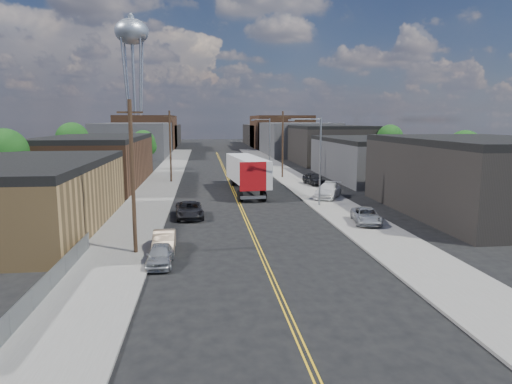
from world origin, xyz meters
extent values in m
plane|color=black|center=(0.00, 60.00, 0.00)|extent=(260.00, 260.00, 0.00)
cube|color=gold|center=(0.00, 45.00, 0.01)|extent=(0.32, 120.00, 0.01)
cube|color=slate|center=(-9.50, 45.00, 0.07)|extent=(5.00, 140.00, 0.15)
cube|color=slate|center=(9.50, 45.00, 0.07)|extent=(5.00, 140.00, 0.15)
cube|color=olive|center=(-18.00, 18.00, 2.50)|extent=(12.00, 22.00, 5.00)
cube|color=black|center=(-18.00, 18.00, 5.30)|extent=(12.00, 22.00, 0.60)
cube|color=#492D1D|center=(-18.00, 44.00, 3.00)|extent=(12.00, 26.00, 6.00)
cube|color=black|center=(-18.00, 44.00, 6.30)|extent=(12.00, 26.00, 0.60)
cube|color=black|center=(22.00, 20.00, 3.25)|extent=(14.00, 22.00, 6.50)
cube|color=black|center=(22.00, 20.00, 6.80)|extent=(14.00, 22.00, 0.60)
cube|color=navy|center=(15.20, 20.00, 3.60)|extent=(0.30, 20.00, 0.80)
cube|color=#363639|center=(22.00, 46.00, 2.75)|extent=(14.00, 24.00, 5.50)
cube|color=black|center=(22.00, 46.00, 5.80)|extent=(14.00, 24.00, 0.60)
cube|color=black|center=(22.00, 72.00, 3.50)|extent=(14.00, 22.00, 7.00)
cube|color=black|center=(22.00, 72.00, 7.30)|extent=(14.00, 22.00, 0.60)
cube|color=#363639|center=(-20.00, 95.00, 4.00)|extent=(16.00, 30.00, 8.00)
cube|color=#363639|center=(20.00, 95.00, 4.00)|extent=(16.00, 30.00, 8.00)
cube|color=#492D1D|center=(-20.00, 120.00, 5.00)|extent=(16.00, 26.00, 10.00)
cube|color=#492D1D|center=(20.00, 120.00, 5.00)|extent=(16.00, 26.00, 10.00)
cube|color=black|center=(-20.00, 140.00, 3.50)|extent=(16.00, 40.00, 7.00)
cube|color=black|center=(20.00, 140.00, 3.50)|extent=(16.00, 40.00, 7.00)
cylinder|color=gray|center=(-22.00, 110.00, 15.00)|extent=(0.80, 0.80, 30.00)
cylinder|color=gray|center=(-23.76, 108.24, 15.00)|extent=(1.94, 1.94, 29.98)
cylinder|color=gray|center=(-20.24, 108.24, 15.00)|extent=(1.94, 1.94, 29.98)
cylinder|color=gray|center=(-23.76, 111.76, 15.00)|extent=(1.94, 1.94, 29.98)
cylinder|color=gray|center=(-20.24, 111.76, 15.00)|extent=(1.94, 1.94, 29.98)
ellipsoid|color=#9EA8B2|center=(-22.00, 110.00, 32.00)|extent=(9.00, 9.00, 6.75)
cylinder|color=#9EA8B2|center=(-22.00, 110.00, 35.60)|extent=(1.60, 1.60, 1.20)
cone|color=#9EA8B2|center=(-22.00, 110.00, 36.50)|extent=(1.80, 1.80, 0.80)
cylinder|color=gray|center=(8.00, 25.00, 4.50)|extent=(0.18, 0.18, 9.00)
cylinder|color=gray|center=(6.50, 25.00, 8.80)|extent=(3.00, 0.12, 0.12)
cube|color=gray|center=(5.00, 25.00, 8.70)|extent=(0.60, 0.25, 0.18)
cylinder|color=gray|center=(8.00, 60.00, 4.50)|extent=(0.18, 0.18, 9.00)
cylinder|color=gray|center=(6.50, 60.00, 8.80)|extent=(3.00, 0.12, 0.12)
cube|color=gray|center=(5.00, 60.00, 8.70)|extent=(0.60, 0.25, 0.18)
cylinder|color=black|center=(-8.20, 10.00, 5.00)|extent=(0.26, 0.26, 10.00)
cube|color=black|center=(-8.20, 10.00, 9.20)|extent=(1.60, 0.12, 0.12)
cylinder|color=black|center=(-8.20, 45.00, 5.00)|extent=(0.26, 0.26, 10.00)
cube|color=black|center=(-8.20, 45.00, 9.20)|extent=(1.60, 0.12, 0.12)
cylinder|color=black|center=(8.20, 48.00, 5.00)|extent=(0.26, 0.26, 10.00)
cube|color=black|center=(8.20, 48.00, 9.20)|extent=(1.60, 0.12, 0.12)
cube|color=slate|center=(-11.50, 3.50, 0.60)|extent=(0.02, 16.00, 1.20)
cube|color=slate|center=(-11.50, 3.50, 1.20)|extent=(0.05, 16.00, 0.05)
cylinder|color=black|center=(-24.00, 30.00, 2.12)|extent=(0.36, 0.36, 4.25)
sphere|color=#12380F|center=(-24.00, 30.00, 5.53)|extent=(4.76, 4.76, 4.76)
sphere|color=#12380F|center=(-23.40, 30.30, 4.68)|extent=(3.74, 3.74, 3.74)
cylinder|color=black|center=(-24.00, 55.00, 2.25)|extent=(0.36, 0.36, 4.50)
sphere|color=#12380F|center=(-24.00, 55.00, 5.85)|extent=(5.04, 5.04, 5.04)
sphere|color=#12380F|center=(-23.40, 55.30, 4.95)|extent=(3.96, 3.96, 3.96)
sphere|color=#12380F|center=(-24.50, 54.60, 5.22)|extent=(3.60, 3.60, 3.60)
cylinder|color=black|center=(-14.00, 62.00, 1.88)|extent=(0.36, 0.36, 3.75)
sphere|color=#12380F|center=(-14.00, 62.00, 4.88)|extent=(4.20, 4.20, 4.20)
sphere|color=#12380F|center=(-13.40, 62.30, 4.12)|extent=(3.30, 3.30, 3.30)
sphere|color=#12380F|center=(-14.50, 61.60, 4.35)|extent=(3.00, 3.00, 3.00)
cylinder|color=black|center=(30.00, 36.00, 2.00)|extent=(0.36, 0.36, 4.00)
sphere|color=#12380F|center=(30.00, 36.00, 5.20)|extent=(4.48, 4.48, 4.48)
sphere|color=#12380F|center=(30.60, 36.30, 4.40)|extent=(3.52, 3.52, 3.52)
sphere|color=#12380F|center=(29.50, 35.60, 4.64)|extent=(3.20, 3.20, 3.20)
cylinder|color=black|center=(30.00, 60.00, 2.12)|extent=(0.36, 0.36, 4.25)
sphere|color=#12380F|center=(30.00, 60.00, 5.53)|extent=(4.76, 4.76, 4.76)
sphere|color=#12380F|center=(30.60, 60.30, 4.68)|extent=(3.74, 3.74, 3.74)
sphere|color=#12380F|center=(29.50, 59.60, 4.93)|extent=(3.40, 3.40, 3.40)
cube|color=#BCBCBC|center=(1.50, 34.19, 2.84)|extent=(4.26, 13.33, 3.06)
cube|color=maroon|center=(1.50, 27.65, 2.84)|extent=(2.85, 0.43, 3.08)
cube|color=gray|center=(1.50, 27.65, 0.60)|extent=(2.75, 0.89, 0.25)
cube|color=black|center=(1.50, 42.27, 1.69)|extent=(3.09, 3.77, 3.38)
cylinder|color=black|center=(1.50, 29.05, 0.55)|extent=(2.94, 1.40, 1.09)
cylinder|color=black|center=(1.50, 42.27, 0.55)|extent=(2.83, 1.38, 1.09)
imported|color=#A6A9AB|center=(-6.40, 7.49, 0.64)|extent=(1.57, 3.80, 1.29)
imported|color=#9A8165|center=(-6.40, 10.51, 0.68)|extent=(1.53, 4.15, 1.36)
imported|color=black|center=(-5.00, 21.03, 0.71)|extent=(2.75, 5.30, 1.43)
imported|color=#AFB1B4|center=(9.82, 16.43, 0.79)|extent=(2.91, 4.92, 1.28)
imported|color=silver|center=(10.07, 29.21, 0.94)|extent=(4.57, 5.86, 1.59)
imported|color=black|center=(11.00, 39.54, 0.94)|extent=(2.59, 4.89, 1.58)
camera|label=1|loc=(-3.70, -19.65, 8.73)|focal=32.00mm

